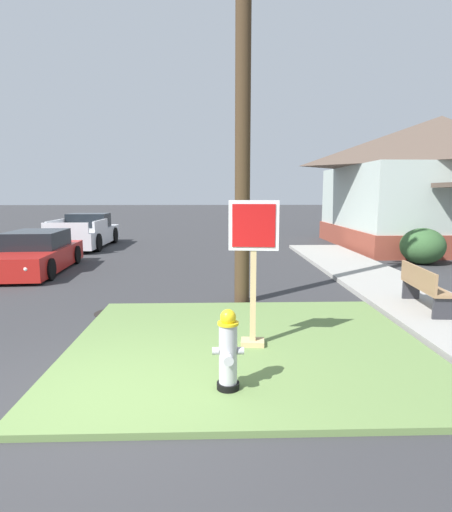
% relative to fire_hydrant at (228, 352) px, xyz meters
% --- Properties ---
extents(ground_plane, '(160.00, 160.00, 0.00)m').
position_rel_fire_hydrant_xyz_m(ground_plane, '(-1.46, -0.24, -0.55)').
color(ground_plane, '#333335').
extents(grass_corner_patch, '(5.55, 4.92, 0.08)m').
position_rel_fire_hydrant_xyz_m(grass_corner_patch, '(0.36, 1.54, -0.51)').
color(grass_corner_patch, '#668447').
rests_on(grass_corner_patch, ground).
extents(sidewalk_strip, '(2.20, 16.10, 0.12)m').
position_rel_fire_hydrant_xyz_m(sidewalk_strip, '(4.33, 5.57, -0.49)').
color(sidewalk_strip, '#9E9B93').
rests_on(sidewalk_strip, ground).
extents(fire_hydrant, '(0.38, 0.34, 0.99)m').
position_rel_fire_hydrant_xyz_m(fire_hydrant, '(0.00, 0.00, 0.00)').
color(fire_hydrant, black).
rests_on(fire_hydrant, grass_corner_patch).
extents(stop_sign, '(0.75, 0.32, 2.25)m').
position_rel_fire_hydrant_xyz_m(stop_sign, '(0.44, 1.45, 0.64)').
color(stop_sign, tan).
rests_on(stop_sign, grass_corner_patch).
extents(manhole_cover, '(0.70, 0.70, 0.02)m').
position_rel_fire_hydrant_xyz_m(manhole_cover, '(-2.25, 3.53, -0.54)').
color(manhole_cover, black).
rests_on(manhole_cover, ground).
extents(parked_sedan_red, '(2.11, 4.56, 1.25)m').
position_rel_fire_hydrant_xyz_m(parked_sedan_red, '(-5.71, 8.28, -0.01)').
color(parked_sedan_red, red).
rests_on(parked_sedan_red, ground).
extents(pickup_truck_white, '(2.16, 5.10, 1.48)m').
position_rel_fire_hydrant_xyz_m(pickup_truck_white, '(-5.96, 14.24, 0.06)').
color(pickup_truck_white, silver).
rests_on(pickup_truck_white, ground).
extents(street_bench, '(0.55, 1.71, 0.85)m').
position_rel_fire_hydrant_xyz_m(street_bench, '(4.06, 3.32, 0.04)').
color(street_bench, '#93704C').
rests_on(street_bench, sidewalk_strip).
extents(utility_pole, '(1.59, 0.33, 9.54)m').
position_rel_fire_hydrant_xyz_m(utility_pole, '(0.47, 4.32, 4.37)').
color(utility_pole, '#42301E').
rests_on(utility_pole, ground).
extents(corner_house, '(8.88, 9.43, 5.77)m').
position_rel_fire_hydrant_xyz_m(corner_house, '(9.89, 13.87, 2.41)').
color(corner_house, brown).
rests_on(corner_house, ground).
extents(shrub_near_porch, '(1.48, 1.48, 1.24)m').
position_rel_fire_hydrant_xyz_m(shrub_near_porch, '(7.03, 9.21, 0.07)').
color(shrub_near_porch, '#32562D').
rests_on(shrub_near_porch, ground).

